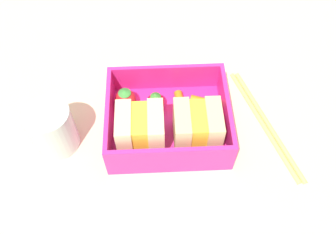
% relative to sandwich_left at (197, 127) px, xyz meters
% --- Properties ---
extents(ground_plane, '(1.20, 1.20, 0.02)m').
position_rel_sandwich_left_xyz_m(ground_plane, '(0.04, -0.03, -0.05)').
color(ground_plane, beige).
extents(bento_tray, '(0.17, 0.14, 0.01)m').
position_rel_sandwich_left_xyz_m(bento_tray, '(0.04, -0.03, -0.04)').
color(bento_tray, '#E3288A').
rests_on(bento_tray, ground_plane).
extents(bento_rim, '(0.17, 0.14, 0.04)m').
position_rel_sandwich_left_xyz_m(bento_rim, '(0.04, -0.03, -0.01)').
color(bento_rim, '#E3288A').
rests_on(bento_rim, bento_tray).
extents(sandwich_left, '(0.06, 0.06, 0.06)m').
position_rel_sandwich_left_xyz_m(sandwich_left, '(0.00, 0.00, 0.00)').
color(sandwich_left, '#D8BB85').
rests_on(sandwich_left, bento_tray).
extents(sandwich_center_left, '(0.06, 0.06, 0.06)m').
position_rel_sandwich_left_xyz_m(sandwich_center_left, '(0.08, 0.00, 0.00)').
color(sandwich_center_left, beige).
rests_on(sandwich_center_left, bento_tray).
extents(carrot_stick_left, '(0.05, 0.02, 0.01)m').
position_rel_sandwich_left_xyz_m(carrot_stick_left, '(-0.02, -0.06, -0.03)').
color(carrot_stick_left, orange).
rests_on(carrot_stick_left, bento_tray).
extents(carrot_stick_far_left, '(0.02, 0.04, 0.01)m').
position_rel_sandwich_left_xyz_m(carrot_stick_far_left, '(0.02, -0.06, -0.02)').
color(carrot_stick_far_left, orange).
rests_on(carrot_stick_far_left, bento_tray).
extents(strawberry_left, '(0.03, 0.03, 0.03)m').
position_rel_sandwich_left_xyz_m(strawberry_left, '(0.05, -0.06, -0.02)').
color(strawberry_left, red).
rests_on(strawberry_left, bento_tray).
extents(strawberry_far_left, '(0.03, 0.03, 0.04)m').
position_rel_sandwich_left_xyz_m(strawberry_far_left, '(0.10, -0.06, -0.01)').
color(strawberry_far_left, red).
rests_on(strawberry_far_left, bento_tray).
extents(chopstick_pair, '(0.08, 0.20, 0.01)m').
position_rel_sandwich_left_xyz_m(chopstick_pair, '(-0.11, -0.03, -0.04)').
color(chopstick_pair, tan).
rests_on(chopstick_pair, ground_plane).
extents(drinking_glass, '(0.06, 0.06, 0.07)m').
position_rel_sandwich_left_xyz_m(drinking_glass, '(0.19, -0.01, -0.01)').
color(drinking_glass, silver).
rests_on(drinking_glass, ground_plane).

